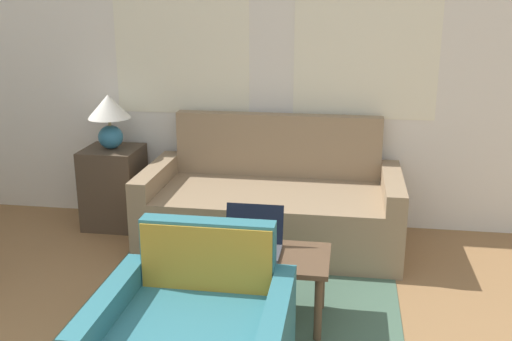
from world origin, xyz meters
TOP-DOWN VIEW (x-y plane):
  - wall_back at (-0.00, 3.80)m, footprint 6.82×0.06m
  - rug at (-0.07, 2.71)m, footprint 1.93×2.02m
  - couch at (-0.02, 3.33)m, footprint 1.91×0.92m
  - side_table at (-1.34, 3.47)m, footprint 0.44×0.44m
  - table_lamp at (-1.34, 3.47)m, footprint 0.34×0.34m
  - coffee_table at (-0.07, 2.17)m, footprint 1.07×0.45m
  - laptop at (0.01, 2.22)m, footprint 0.34×0.30m
  - cup_navy at (-0.28, 2.25)m, footprint 0.07×0.07m

SIDE VIEW (x-z plane):
  - rug at x=-0.07m, z-range 0.00..0.01m
  - couch at x=-0.02m, z-range -0.19..0.74m
  - side_table at x=-1.34m, z-range 0.00..0.65m
  - coffee_table at x=-0.07m, z-range 0.16..0.57m
  - cup_navy at x=-0.28m, z-range 0.41..0.51m
  - laptop at x=0.01m, z-range 0.35..0.59m
  - table_lamp at x=-1.34m, z-range 0.71..1.15m
  - wall_back at x=0.00m, z-range 0.01..2.61m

